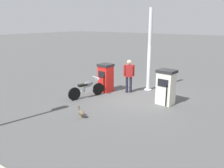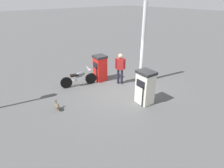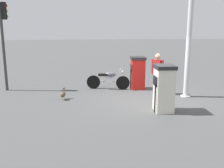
% 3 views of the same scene
% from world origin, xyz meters
% --- Properties ---
extents(ground_plane, '(120.00, 120.00, 0.00)m').
position_xyz_m(ground_plane, '(0.00, 0.00, 0.00)').
color(ground_plane, '#4C4C4C').
extents(fuel_pump_near, '(0.74, 0.74, 1.48)m').
position_xyz_m(fuel_pump_near, '(-0.05, -1.67, 0.75)').
color(fuel_pump_near, red).
rests_on(fuel_pump_near, ground).
extents(fuel_pump_far, '(0.73, 0.84, 1.57)m').
position_xyz_m(fuel_pump_far, '(-0.05, 1.67, 0.80)').
color(fuel_pump_far, silver).
rests_on(fuel_pump_far, ground).
extents(motorcycle_near_pump, '(1.93, 0.80, 0.95)m').
position_xyz_m(motorcycle_near_pump, '(1.28, -1.80, 0.45)').
color(motorcycle_near_pump, black).
rests_on(motorcycle_near_pump, ground).
extents(attendant_person, '(0.43, 0.50, 1.72)m').
position_xyz_m(attendant_person, '(-0.60, -0.59, 0.99)').
color(attendant_person, '#1E1E2D').
rests_on(attendant_person, ground).
extents(wandering_duck, '(0.27, 0.46, 0.46)m').
position_xyz_m(wandering_duck, '(3.31, -0.33, 0.22)').
color(wandering_duck, brown).
rests_on(wandering_duck, ground).
extents(canopy_support_pole, '(0.40, 0.40, 4.29)m').
position_xyz_m(canopy_support_pole, '(-1.63, 0.02, 2.07)').
color(canopy_support_pole, silver).
rests_on(canopy_support_pole, ground).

